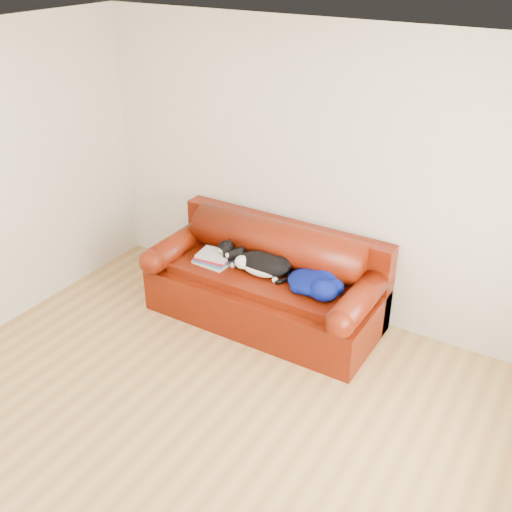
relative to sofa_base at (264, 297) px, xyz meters
The scene contains 7 objects.
ground 1.53m from the sofa_base, 80.41° to the right, with size 4.50×4.50×0.00m, color olive.
room_shell 2.09m from the sofa_base, 75.72° to the right, with size 4.52×4.02×2.61m.
sofa_base is the anchor object (origin of this frame).
sofa_back 0.39m from the sofa_base, 90.00° to the left, with size 2.10×1.01×0.88m.
book_stack 0.58m from the sofa_base, 168.92° to the right, with size 0.33×0.26×0.10m.
cat 0.36m from the sofa_base, 89.66° to the right, with size 0.70×0.38×0.25m.
blanket 0.61m from the sofa_base, ahead, with size 0.55×0.52×0.17m.
Camera 1 is at (2.09, -2.49, 3.19)m, focal length 42.00 mm.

